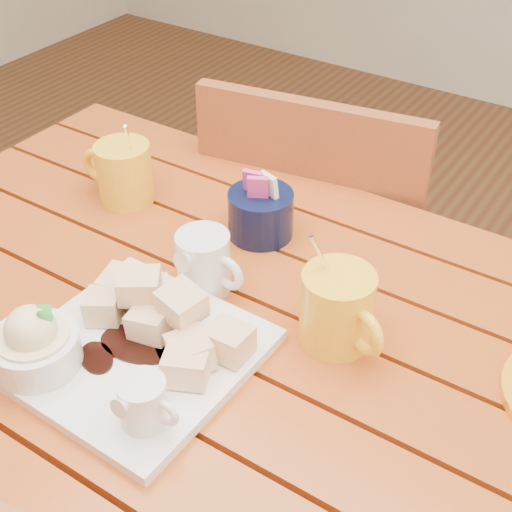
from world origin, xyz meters
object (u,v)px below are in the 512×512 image
Objects in this scene: table at (220,373)px; coffee_mug_right at (338,308)px; dessert_plate at (114,344)px; coffee_mug_left at (123,172)px; chair_far at (321,255)px.

coffee_mug_right is (0.15, 0.05, 0.16)m from table.
coffee_mug_right reaches higher than dessert_plate.
coffee_mug_left is 0.17× the size of chair_far.
dessert_plate is 1.85× the size of coffee_mug_left.
table is 0.23m from coffee_mug_right.
coffee_mug_right reaches higher than table.
table is 7.72× the size of coffee_mug_right.
chair_far is at bearing 101.94° from table.
table is 0.37m from coffee_mug_left.
coffee_mug_left is (-0.30, 0.15, 0.16)m from table.
coffee_mug_right is (0.45, -0.10, 0.00)m from coffee_mug_left.
chair_far is at bearing 143.19° from coffee_mug_right.
chair_far is (-0.26, 0.45, -0.31)m from coffee_mug_right.
coffee_mug_left reaches higher than dessert_plate.
dessert_plate reaches higher than table.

